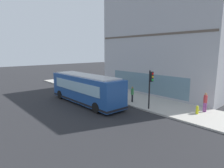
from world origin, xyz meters
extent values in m
plane|color=#262628|center=(0.00, 0.00, 0.00)|extent=(120.00, 120.00, 0.00)
cube|color=#B2ADA3|center=(5.04, 0.00, 0.07)|extent=(4.89, 40.00, 0.15)
cube|color=#A8A8AD|center=(11.42, 0.00, 6.71)|extent=(7.87, 16.11, 13.42)
cube|color=brown|center=(7.64, 0.00, 7.38)|extent=(0.36, 15.79, 0.24)
cube|color=slate|center=(7.54, 0.00, 1.60)|extent=(0.12, 11.28, 2.40)
cube|color=#1E478C|center=(0.00, 2.12, 1.60)|extent=(2.53, 10.01, 2.70)
cube|color=silver|center=(0.00, 2.12, 3.01)|extent=(2.16, 9.01, 0.12)
cube|color=#8CB2C6|center=(-0.02, 7.10, 2.05)|extent=(2.20, 0.09, 1.20)
cube|color=#8CB2C6|center=(1.27, 2.12, 2.00)|extent=(0.09, 8.20, 1.00)
cube|color=#8CB2C6|center=(-1.27, 2.11, 2.00)|extent=(0.09, 8.20, 1.00)
cube|color=black|center=(0.00, 2.12, 0.43)|extent=(2.57, 10.05, 0.20)
cylinder|color=black|center=(1.13, 5.72, 0.50)|extent=(0.30, 1.00, 1.00)
cylinder|color=black|center=(-1.17, 5.71, 0.50)|extent=(0.30, 1.00, 1.00)
cylinder|color=black|center=(1.16, -1.28, 0.50)|extent=(0.30, 1.00, 1.00)
cylinder|color=black|center=(-1.14, -1.29, 0.50)|extent=(0.30, 1.00, 1.00)
cylinder|color=black|center=(3.12, -3.87, 1.96)|extent=(0.14, 0.14, 3.63)
cube|color=black|center=(3.12, -4.06, 3.23)|extent=(0.32, 0.24, 0.90)
sphere|color=red|center=(3.12, -4.19, 3.51)|extent=(0.20, 0.20, 0.20)
sphere|color=yellow|center=(3.12, -4.19, 3.23)|extent=(0.20, 0.20, 0.20)
sphere|color=green|center=(3.12, -4.19, 2.95)|extent=(0.20, 0.20, 0.20)
cylinder|color=gold|center=(5.04, -7.60, 0.43)|extent=(0.24, 0.24, 0.55)
sphere|color=gold|center=(5.04, -7.60, 0.78)|extent=(0.22, 0.22, 0.22)
cylinder|color=gold|center=(5.04, -7.77, 0.48)|extent=(0.10, 0.12, 0.10)
cylinder|color=gold|center=(5.21, -7.60, 0.48)|extent=(0.12, 0.10, 0.10)
cylinder|color=black|center=(3.77, -1.12, 0.55)|extent=(0.14, 0.14, 0.80)
cylinder|color=black|center=(3.67, -1.27, 0.55)|extent=(0.14, 0.14, 0.80)
cylinder|color=#3F8C4C|center=(3.72, -1.20, 1.27)|extent=(0.32, 0.32, 0.64)
sphere|color=#9E704C|center=(3.72, -1.20, 1.70)|extent=(0.22, 0.22, 0.22)
cylinder|color=#8C3F8C|center=(6.00, -7.76, 0.57)|extent=(0.14, 0.14, 0.85)
cylinder|color=#8C3F8C|center=(6.14, -7.86, 0.57)|extent=(0.14, 0.14, 0.85)
cylinder|color=#B23338|center=(6.07, -7.81, 1.34)|extent=(0.32, 0.32, 0.67)
sphere|color=#9E704C|center=(6.07, -7.81, 1.79)|extent=(0.23, 0.23, 0.23)
cube|color=#263F99|center=(5.04, 6.73, 0.60)|extent=(0.44, 0.40, 0.90)
cube|color=#8CB2C6|center=(5.04, 6.52, 0.78)|extent=(0.35, 0.03, 0.30)
camera|label=1|loc=(-10.97, -14.51, 5.56)|focal=30.34mm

